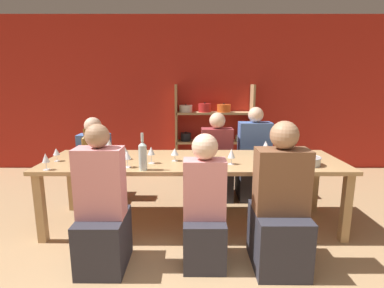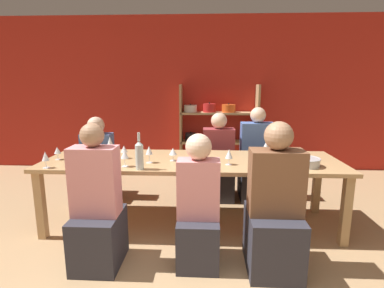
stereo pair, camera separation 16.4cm
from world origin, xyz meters
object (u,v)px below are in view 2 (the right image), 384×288
person_near_a (97,215)px  wine_glass_empty_b (202,159)px  wine_glass_red_b (229,154)px  wine_glass_red_a (266,148)px  wine_glass_white_c (149,151)px  wine_glass_white_b (110,141)px  wine_glass_red_f (124,150)px  cell_phone (263,162)px  person_far_c (99,168)px  dining_table (192,166)px  wine_bottle_green (139,155)px  wine_glass_white_a (266,145)px  wine_glass_red_c (287,154)px  person_far_a (256,166)px  wine_glass_empty_a (57,151)px  wine_glass_red_e (45,157)px  shelf_unit (217,135)px  person_near_c (274,217)px  wine_glass_red_d (125,155)px  person_near_b (198,216)px  person_far_b (218,167)px  mixing_bowl (307,162)px  wine_glass_empty_c (173,152)px  wine_bottle_dark (86,144)px

person_near_a → wine_glass_empty_b: bearing=24.2°
wine_glass_empty_b → wine_glass_red_b: 0.34m
wine_glass_red_a → wine_glass_white_c: size_ratio=0.98×
wine_glass_white_b → wine_glass_red_f: 0.42m
cell_phone → person_far_c: size_ratio=0.14×
dining_table → wine_bottle_green: size_ratio=8.82×
wine_glass_white_a → person_near_a: (-1.62, -1.11, -0.39)m
wine_glass_red_a → wine_glass_red_c: size_ratio=1.07×
wine_glass_red_c → wine_glass_white_c: size_ratio=0.91×
cell_phone → person_far_a: size_ratio=0.13×
wine_glass_empty_a → wine_glass_red_e: size_ratio=0.85×
shelf_unit → wine_glass_red_f: bearing=-117.4°
wine_glass_white_a → wine_glass_red_c: (0.11, -0.51, 0.01)m
dining_table → person_near_c: bearing=-47.3°
dining_table → person_far_a: bearing=45.4°
wine_glass_white_a → person_near_c: bearing=-96.8°
wine_glass_red_d → person_near_b: bearing=-29.8°
wine_glass_white_a → person_far_b: bearing=136.1°
wine_bottle_green → wine_glass_red_c: size_ratio=2.23×
person_far_c → mixing_bowl: bearing=158.5°
wine_bottle_green → person_near_a: size_ratio=0.29×
wine_glass_empty_c → person_far_c: (-1.12, 0.82, -0.43)m
person_near_a → wine_glass_white_b: bearing=101.6°
wine_glass_empty_b → wine_glass_white_a: bearing=44.1°
wine_bottle_green → person_far_c: size_ratio=0.32×
person_far_b → person_far_c: person_far_b is taller
wine_glass_white_b → wine_glass_empty_b: wine_glass_white_b is taller
wine_bottle_dark → wine_glass_white_c: wine_bottle_dark is taller
dining_table → wine_glass_white_a: (0.85, 0.32, 0.17)m
dining_table → wine_glass_white_b: 1.07m
wine_bottle_green → wine_glass_red_e: wine_bottle_green is taller
wine_glass_red_a → person_near_b: (-0.71, -0.81, -0.43)m
shelf_unit → wine_glass_red_a: 2.08m
cell_phone → dining_table: bearing=172.0°
wine_glass_red_a → mixing_bowl: bearing=-39.8°
wine_glass_red_b → wine_glass_red_e: (-1.78, -0.20, 0.00)m
wine_bottle_dark → wine_glass_red_e: size_ratio=1.92×
wine_bottle_dark → person_far_b: (1.53, 0.69, -0.44)m
wine_glass_white_a → wine_glass_red_c: bearing=-78.3°
wine_glass_empty_c → person_far_b: bearing=59.7°
mixing_bowl → wine_glass_red_a: wine_glass_red_a is taller
wine_bottle_green → wine_glass_white_c: size_ratio=2.03×
wine_glass_empty_a → dining_table: bearing=2.8°
wine_glass_empty_b → person_near_b: person_near_b is taller
wine_bottle_dark → wine_glass_red_b: size_ratio=1.95×
wine_glass_white_b → person_near_c: person_near_c is taller
wine_glass_red_d → wine_glass_red_b: bearing=6.6°
wine_bottle_dark → wine_glass_white_b: size_ratio=1.73×
mixing_bowl → wine_glass_white_b: size_ratio=1.47×
wine_glass_empty_c → person_far_a: size_ratio=0.11×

